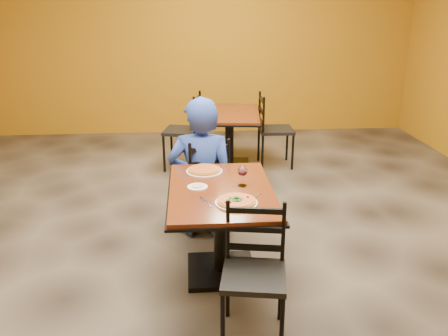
{
  "coord_description": "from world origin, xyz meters",
  "views": [
    {
      "loc": [
        -0.24,
        -3.86,
        2.12
      ],
      "look_at": [
        0.04,
        -0.3,
        0.85
      ],
      "focal_mm": 37.5,
      "sensor_mm": 36.0,
      "label": 1
    }
  ],
  "objects": [
    {
      "name": "pizza_main",
      "position": [
        0.09,
        -0.79,
        0.77
      ],
      "size": [
        0.28,
        0.28,
        0.02
      ],
      "primitive_type": "cylinder",
      "color": "maroon",
      "rests_on": "plate_main"
    },
    {
      "name": "chair_second_left",
      "position": [
        -0.33,
        2.16,
        0.51
      ],
      "size": [
        0.54,
        0.54,
        1.01
      ],
      "primitive_type": null,
      "rotation": [
        0.0,
        0.0,
        -1.78
      ],
      "color": "black",
      "rests_on": "floor"
    },
    {
      "name": "chair_second_right",
      "position": [
        0.93,
        2.16,
        0.49
      ],
      "size": [
        0.45,
        0.45,
        0.98
      ],
      "primitive_type": null,
      "rotation": [
        0.0,
        0.0,
        1.55
      ],
      "color": "black",
      "rests_on": "floor"
    },
    {
      "name": "chair_main_near",
      "position": [
        0.15,
        -1.29,
        0.45
      ],
      "size": [
        0.47,
        0.47,
        0.9
      ],
      "primitive_type": null,
      "rotation": [
        0.0,
        0.0,
        -0.17
      ],
      "color": "black",
      "rests_on": "floor"
    },
    {
      "name": "dip",
      "position": [
        -0.18,
        -0.46,
        0.76
      ],
      "size": [
        0.09,
        0.09,
        0.01
      ],
      "primitive_type": "cylinder",
      "color": "tan",
      "rests_on": "side_plate"
    },
    {
      "name": "pizza_far",
      "position": [
        -0.12,
        -0.1,
        0.77
      ],
      "size": [
        0.28,
        0.28,
        0.02
      ],
      "primitive_type": "cylinder",
      "color": "orange",
      "rests_on": "plate_far"
    },
    {
      "name": "diner",
      "position": [
        -0.13,
        0.31,
        0.66
      ],
      "size": [
        0.69,
        0.49,
        1.32
      ],
      "primitive_type": "imported",
      "rotation": [
        0.0,
        0.0,
        3.04
      ],
      "color": "navy",
      "rests_on": "floor"
    },
    {
      "name": "wine_glass",
      "position": [
        0.17,
        -0.45,
        0.84
      ],
      "size": [
        0.08,
        0.08,
        0.18
      ],
      "primitive_type": null,
      "color": "white",
      "rests_on": "table_main"
    },
    {
      "name": "knife",
      "position": [
        0.24,
        -0.7,
        0.75
      ],
      "size": [
        0.13,
        0.18,
        0.0
      ],
      "primitive_type": "cube",
      "rotation": [
        0.0,
        0.0,
        -0.59
      ],
      "color": "silver",
      "rests_on": "table_main"
    },
    {
      "name": "plate_main",
      "position": [
        0.09,
        -0.79,
        0.76
      ],
      "size": [
        0.31,
        0.31,
        0.01
      ],
      "primitive_type": "cylinder",
      "color": "white",
      "rests_on": "table_main"
    },
    {
      "name": "floor",
      "position": [
        0.0,
        0.0,
        0.0
      ],
      "size": [
        7.0,
        8.0,
        0.01
      ],
      "primitive_type": "cube",
      "color": "black",
      "rests_on": "ground"
    },
    {
      "name": "wall_back",
      "position": [
        0.0,
        4.0,
        1.5
      ],
      "size": [
        7.0,
        0.01,
        3.0
      ],
      "primitive_type": "cube",
      "color": "#A36212",
      "rests_on": "ground"
    },
    {
      "name": "side_plate",
      "position": [
        -0.18,
        -0.46,
        0.76
      ],
      "size": [
        0.16,
        0.16,
        0.01
      ],
      "primitive_type": "cylinder",
      "color": "white",
      "rests_on": "table_main"
    },
    {
      "name": "table_main",
      "position": [
        0.0,
        -0.5,
        0.56
      ],
      "size": [
        0.83,
        1.23,
        0.75
      ],
      "color": "#5A1B0E",
      "rests_on": "floor"
    },
    {
      "name": "table_second",
      "position": [
        0.3,
        2.16,
        0.55
      ],
      "size": [
        0.93,
        1.27,
        0.75
      ],
      "rotation": [
        0.0,
        0.0,
        -0.11
      ],
      "color": "#5A1B0E",
      "rests_on": "floor"
    },
    {
      "name": "fork",
      "position": [
        -0.13,
        -0.74,
        0.75
      ],
      "size": [
        0.09,
        0.18,
        0.0
      ],
      "primitive_type": "cube",
      "rotation": [
        0.0,
        0.0,
        0.41
      ],
      "color": "silver",
      "rests_on": "table_main"
    },
    {
      "name": "plate_far",
      "position": [
        -0.12,
        -0.1,
        0.76
      ],
      "size": [
        0.31,
        0.31,
        0.01
      ],
      "primitive_type": "cylinder",
      "color": "white",
      "rests_on": "table_main"
    },
    {
      "name": "chair_main_far",
      "position": [
        -0.11,
        0.42,
        0.46
      ],
      "size": [
        0.51,
        0.51,
        0.92
      ],
      "primitive_type": null,
      "rotation": [
        0.0,
        0.0,
        3.42
      ],
      "color": "black",
      "rests_on": "floor"
    }
  ]
}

